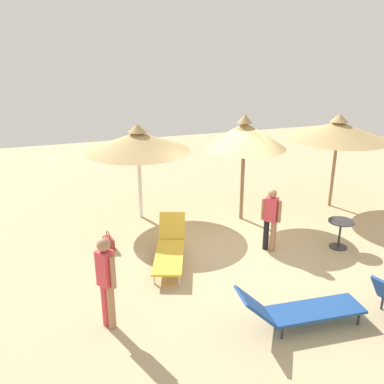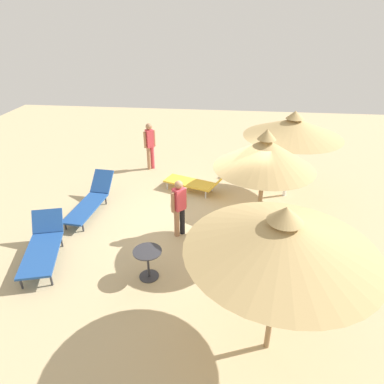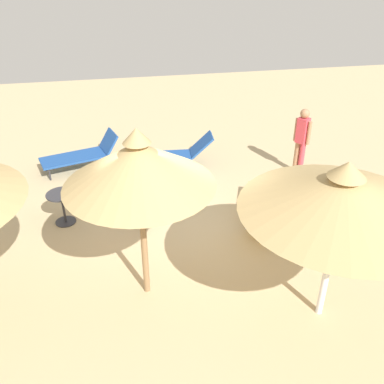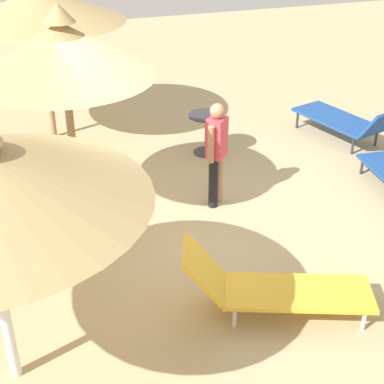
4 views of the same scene
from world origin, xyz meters
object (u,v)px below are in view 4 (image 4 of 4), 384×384
object	(u,v)px
person_standing_edge	(216,150)
side_table_round	(206,127)
parasol_umbrella_near_right	(38,6)
parasol_umbrella_far_right	(62,50)
lounge_chair_front	(271,286)
lounge_chair_far_left	(347,120)

from	to	relation	value
person_standing_edge	side_table_round	xyz separation A→B (m)	(0.43, 1.63, -0.38)
parasol_umbrella_near_right	parasol_umbrella_far_right	bearing A→B (deg)	-89.51
parasol_umbrella_near_right	lounge_chair_front	size ratio (longest dim) A/B	1.33
lounge_chair_far_left	parasol_umbrella_far_right	bearing A→B (deg)	-166.57
side_table_round	parasol_umbrella_far_right	bearing A→B (deg)	-147.93
parasol_umbrella_far_right	person_standing_edge	size ratio (longest dim) A/B	1.91
parasol_umbrella_far_right	person_standing_edge	xyz separation A→B (m)	(1.90, -0.17, -1.49)
person_standing_edge	lounge_chair_front	bearing A→B (deg)	-95.65
lounge_chair_far_left	person_standing_edge	size ratio (longest dim) A/B	1.34
person_standing_edge	side_table_round	world-z (taller)	person_standing_edge
parasol_umbrella_near_right	lounge_chair_front	xyz separation A→B (m)	(1.69, -5.44, -1.93)
lounge_chair_front	person_standing_edge	xyz separation A→B (m)	(0.23, 2.34, 0.51)
parasol_umbrella_near_right	lounge_chair_far_left	xyz separation A→B (m)	(4.82, -1.78, -1.88)
lounge_chair_far_left	side_table_round	world-z (taller)	lounge_chair_far_left
person_standing_edge	lounge_chair_far_left	bearing A→B (deg)	24.41
parasol_umbrella_far_right	lounge_chair_far_left	xyz separation A→B (m)	(4.79, 1.14, -1.94)
side_table_round	person_standing_edge	bearing A→B (deg)	-104.76
parasol_umbrella_near_right	person_standing_edge	bearing A→B (deg)	-58.15
lounge_chair_far_left	side_table_round	size ratio (longest dim) A/B	2.98
lounge_chair_front	person_standing_edge	bearing A→B (deg)	84.35
parasol_umbrella_far_right	lounge_chair_far_left	size ratio (longest dim) A/B	1.42
lounge_chair_far_left	side_table_round	distance (m)	2.49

